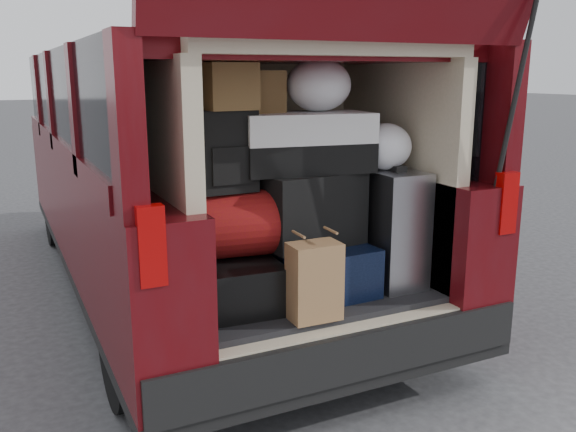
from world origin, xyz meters
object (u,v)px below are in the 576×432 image
silver_roller (389,227)px  backpack (226,151)px  black_hardshell (229,280)px  kraft_bag (314,281)px  red_duffel (233,224)px  navy_hardshell (314,266)px  black_soft_case (310,208)px  twotone_duffel (304,142)px

silver_roller → backpack: size_ratio=1.60×
black_hardshell → silver_roller: (0.86, -0.09, 0.19)m
kraft_bag → red_duffel: size_ratio=0.73×
black_hardshell → navy_hardshell: (0.46, -0.01, 0.01)m
silver_roller → black_soft_case: bearing=170.1°
black_hardshell → silver_roller: size_ratio=0.95×
red_duffel → navy_hardshell: bearing=4.9°
navy_hardshell → black_soft_case: black_soft_case is taller
navy_hardshell → black_soft_case: size_ratio=1.13×
red_duffel → black_soft_case: bearing=4.8°
black_hardshell → backpack: 0.62m
black_soft_case → twotone_duffel: 0.33m
navy_hardshell → silver_roller: bearing=-13.2°
twotone_duffel → navy_hardshell: bearing=-41.4°
kraft_bag → red_duffel: red_duffel is taller
black_soft_case → backpack: size_ratio=1.33×
red_duffel → twotone_duffel: bearing=10.9°
navy_hardshell → twotone_duffel: size_ratio=0.88×
black_hardshell → kraft_bag: 0.45m
twotone_duffel → black_soft_case: bearing=-68.6°
navy_hardshell → red_duffel: red_duffel is taller
red_duffel → black_soft_case: black_soft_case is taller
kraft_bag → red_duffel: bearing=125.8°
black_hardshell → red_duffel: (0.03, 0.01, 0.27)m
black_hardshell → backpack: backpack is taller
backpack → twotone_duffel: size_ratio=0.59×
silver_roller → red_duffel: 0.84m
navy_hardshell → twotone_duffel: twotone_duffel is taller
navy_hardshell → red_duffel: size_ratio=1.16×
silver_roller → navy_hardshell: bearing=169.5°
black_hardshell → kraft_bag: (0.28, -0.35, 0.06)m
black_hardshell → black_soft_case: size_ratio=1.13×
kraft_bag → red_duffel: 0.48m
navy_hardshell → red_duffel: (-0.43, 0.02, 0.26)m
black_hardshell → red_duffel: red_duffel is taller
kraft_bag → black_soft_case: black_soft_case is taller
black_hardshell → red_duffel: size_ratio=1.17×
black_hardshell → twotone_duffel: (0.42, 0.03, 0.64)m
navy_hardshell → kraft_bag: (-0.18, -0.34, 0.05)m
black_soft_case → silver_roller: bearing=-16.6°
twotone_duffel → red_duffel: bearing=-169.6°
red_duffel → black_soft_case: size_ratio=0.97×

